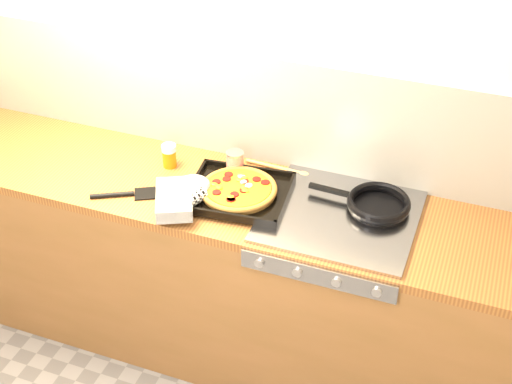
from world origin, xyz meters
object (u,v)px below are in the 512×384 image
at_px(tomato_can, 235,163).
at_px(juice_glass, 169,156).
at_px(pizza_on_tray, 221,192).
at_px(frying_pan, 377,204).

distance_m(tomato_can, juice_glass, 0.29).
xyz_separation_m(tomato_can, juice_glass, (-0.29, -0.05, -0.00)).
relative_size(pizza_on_tray, juice_glass, 5.14).
bearing_deg(juice_glass, pizza_on_tray, -26.87).
distance_m(frying_pan, tomato_can, 0.64).
height_order(pizza_on_tray, frying_pan, pizza_on_tray).
relative_size(frying_pan, juice_glass, 4.05).
xyz_separation_m(frying_pan, juice_glass, (-0.92, 0.01, 0.02)).
bearing_deg(juice_glass, tomato_can, 9.02).
bearing_deg(tomato_can, pizza_on_tray, -84.03).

